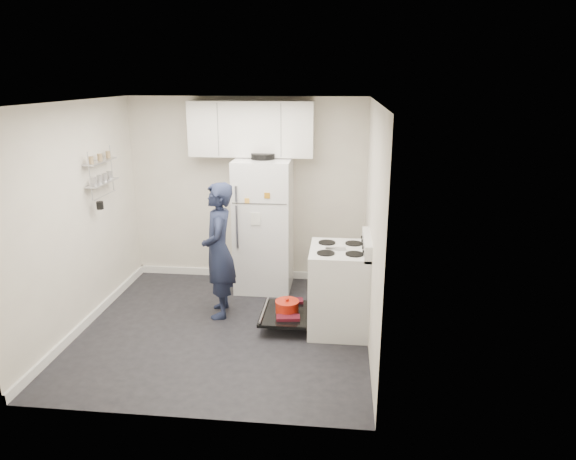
# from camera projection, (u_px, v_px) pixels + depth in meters

# --- Properties ---
(room) EXTENTS (3.21, 3.21, 2.51)m
(room) POSITION_uv_depth(u_px,v_px,m) (219.00, 225.00, 5.50)
(room) COLOR black
(room) RESTS_ON ground
(electric_range) EXTENTS (0.66, 0.76, 1.10)m
(electric_range) POSITION_uv_depth(u_px,v_px,m) (338.00, 290.00, 5.70)
(electric_range) COLOR silver
(electric_range) RESTS_ON ground
(open_oven_door) EXTENTS (0.55, 0.70, 0.22)m
(open_oven_door) POSITION_uv_depth(u_px,v_px,m) (286.00, 310.00, 5.85)
(open_oven_door) COLOR black
(open_oven_door) RESTS_ON ground
(refrigerator) EXTENTS (0.72, 0.74, 1.81)m
(refrigerator) POSITION_uv_depth(u_px,v_px,m) (264.00, 225.00, 6.73)
(refrigerator) COLOR white
(refrigerator) RESTS_ON ground
(upper_cabinets) EXTENTS (1.60, 0.33, 0.70)m
(upper_cabinets) POSITION_uv_depth(u_px,v_px,m) (252.00, 129.00, 6.57)
(upper_cabinets) COLOR silver
(upper_cabinets) RESTS_ON room
(wall_shelf_rack) EXTENTS (0.14, 0.60, 0.61)m
(wall_shelf_rack) POSITION_uv_depth(u_px,v_px,m) (101.00, 172.00, 5.96)
(wall_shelf_rack) COLOR #B2B2B7
(wall_shelf_rack) RESTS_ON room
(person) EXTENTS (0.49, 0.65, 1.60)m
(person) POSITION_uv_depth(u_px,v_px,m) (219.00, 251.00, 5.96)
(person) COLOR #192039
(person) RESTS_ON ground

